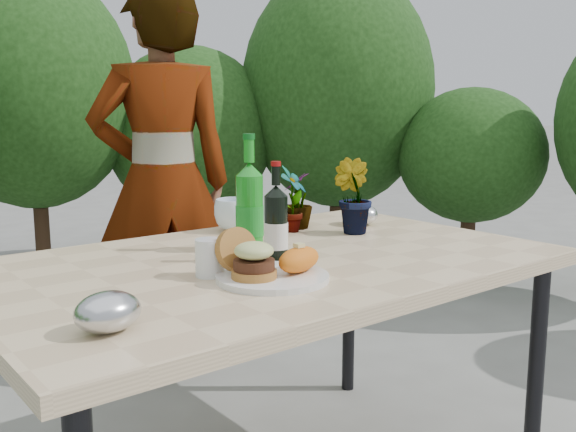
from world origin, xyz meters
TOP-DOWN VIEW (x-y plane):
  - patio_table at (0.00, 0.00)m, footprint 1.60×1.00m
  - shrub_hedge at (0.07, 1.72)m, footprint 6.86×5.04m
  - dinner_plate at (-0.14, -0.20)m, footprint 0.28×0.28m
  - burger_stack at (-0.20, -0.18)m, footprint 0.11×0.16m
  - sweet_potato at (-0.07, -0.22)m, footprint 0.17×0.12m
  - grilled_veg at (-0.12, -0.10)m, footprint 0.08×0.05m
  - wine_bottle at (-0.01, -0.05)m, footprint 0.07×0.07m
  - sparkling_water at (0.01, 0.12)m, footprint 0.08×0.08m
  - plastic_cup at (-0.24, -0.07)m, footprint 0.07×0.07m
  - seedling_left at (0.29, 0.26)m, footprint 0.14×0.13m
  - seedling_mid at (0.44, 0.12)m, footprint 0.13×0.15m
  - seedling_right at (0.34, 0.30)m, footprint 0.15×0.15m
  - blue_bowl at (0.15, 0.40)m, footprint 0.15×0.15m
  - foil_packet_left at (-0.61, -0.30)m, footprint 0.15×0.13m
  - foil_packet_right at (0.57, 0.21)m, footprint 0.11×0.14m
  - person at (0.23, 1.08)m, footprint 0.72×0.59m

SIDE VIEW (x-z plane):
  - patio_table at x=0.00m, z-range 0.32..1.07m
  - dinner_plate at x=-0.14m, z-range 0.75..0.76m
  - grilled_veg at x=-0.12m, z-range 0.76..0.79m
  - foil_packet_left at x=-0.61m, z-range 0.75..0.83m
  - foil_packet_right at x=0.57m, z-range 0.75..0.83m
  - sweet_potato at x=-0.07m, z-range 0.77..0.83m
  - plastic_cup at x=-0.24m, z-range 0.75..0.84m
  - blue_bowl at x=0.15m, z-range 0.75..0.86m
  - burger_stack at x=-0.20m, z-range 0.75..0.87m
  - person at x=0.23m, z-range 0.00..1.69m
  - seedling_right at x=0.34m, z-range 0.75..0.95m
  - wine_bottle at x=-0.01m, z-range 0.71..0.99m
  - seedling_left at x=0.29m, z-range 0.75..0.98m
  - seedling_mid at x=0.44m, z-range 0.75..1.00m
  - sparkling_water at x=0.01m, z-range 0.70..1.05m
  - shrub_hedge at x=0.07m, z-range 0.04..2.22m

